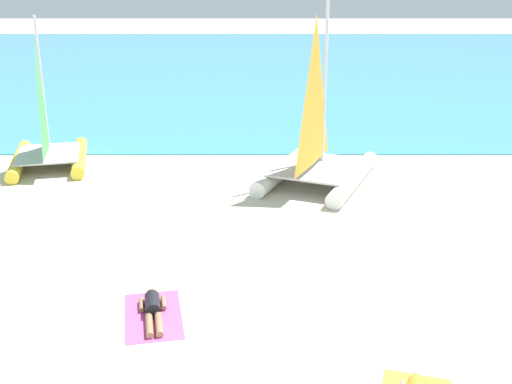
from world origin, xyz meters
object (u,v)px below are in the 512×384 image
sunbather_left (154,308)px  sailboat_white (318,156)px  sailboat_yellow (49,145)px  towel_left (154,316)px

sunbather_left → sailboat_white: bearing=52.8°
sailboat_yellow → towel_left: bearing=-75.6°
sailboat_white → towel_left: bearing=-93.3°
sailboat_white → sailboat_yellow: sailboat_white is taller
sailboat_yellow → towel_left: 10.96m
sailboat_white → sunbather_left: (-3.94, -7.95, -0.73)m
sailboat_white → towel_left: (-3.92, -8.02, -0.86)m
sailboat_yellow → towel_left: size_ratio=2.60×
sailboat_yellow → sunbather_left: bearing=-75.5°
sailboat_white → sailboat_yellow: (-8.92, 1.71, -0.13)m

